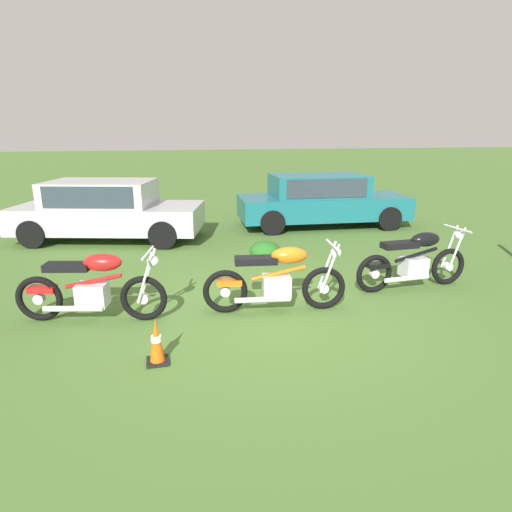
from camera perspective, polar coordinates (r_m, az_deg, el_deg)
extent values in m
plane|color=#476B2D|center=(6.53, 1.65, -7.06)|extent=(120.00, 120.00, 0.00)
torus|color=black|center=(6.28, -14.41, -5.35)|extent=(0.65, 0.23, 0.65)
torus|color=black|center=(6.77, -26.39, -5.01)|extent=(0.65, 0.23, 0.65)
cylinder|color=silver|center=(6.28, -14.41, -5.35)|extent=(0.16, 0.13, 0.14)
cylinder|color=silver|center=(6.77, -26.39, -5.01)|extent=(0.16, 0.13, 0.14)
cylinder|color=silver|center=(6.24, -13.89, -2.26)|extent=(0.27, 0.09, 0.73)
cylinder|color=silver|center=(6.08, -14.26, -2.79)|extent=(0.27, 0.09, 0.73)
cube|color=silver|center=(6.46, -20.51, -4.75)|extent=(0.46, 0.38, 0.32)
cylinder|color=red|center=(6.39, -20.43, -3.07)|extent=(0.78, 0.23, 0.22)
ellipsoid|color=red|center=(6.26, -19.37, -0.79)|extent=(0.57, 0.37, 0.24)
cube|color=black|center=(6.45, -23.36, -1.30)|extent=(0.64, 0.37, 0.10)
cube|color=red|center=(6.70, -26.08, -3.90)|extent=(0.39, 0.26, 0.08)
cylinder|color=silver|center=(6.06, -13.91, 0.42)|extent=(0.17, 0.63, 0.03)
sphere|color=silver|center=(6.08, -13.29, -0.67)|extent=(0.19, 0.19, 0.16)
cylinder|color=silver|center=(6.45, -22.70, -6.35)|extent=(0.80, 0.26, 0.08)
torus|color=black|center=(6.55, 8.79, -4.15)|extent=(0.66, 0.18, 0.65)
torus|color=black|center=(6.35, -4.02, -4.63)|extent=(0.66, 0.18, 0.65)
cylinder|color=silver|center=(6.55, 8.79, -4.15)|extent=(0.15, 0.12, 0.14)
cylinder|color=silver|center=(6.35, -4.02, -4.63)|extent=(0.15, 0.12, 0.14)
cylinder|color=silver|center=(6.54, 9.23, -1.16)|extent=(0.27, 0.07, 0.73)
cylinder|color=silver|center=(6.37, 9.64, -1.63)|extent=(0.27, 0.07, 0.73)
cube|color=silver|center=(6.39, 2.67, -3.94)|extent=(0.44, 0.35, 0.32)
cylinder|color=orange|center=(6.33, 2.96, -2.23)|extent=(0.79, 0.17, 0.22)
ellipsoid|color=orange|center=(6.28, 4.35, 0.09)|extent=(0.55, 0.33, 0.24)
cube|color=black|center=(6.23, -0.02, -0.56)|extent=(0.63, 0.32, 0.10)
cube|color=orange|center=(6.30, -3.50, -3.43)|extent=(0.38, 0.23, 0.08)
cylinder|color=silver|center=(6.38, 9.91, 1.43)|extent=(0.12, 0.64, 0.03)
sphere|color=silver|center=(6.43, 10.37, 0.41)|extent=(0.18, 0.18, 0.16)
cylinder|color=silver|center=(6.27, 0.86, -5.71)|extent=(0.80, 0.19, 0.08)
torus|color=black|center=(8.20, 23.71, -1.26)|extent=(0.64, 0.12, 0.64)
torus|color=black|center=(7.38, 15.14, -2.24)|extent=(0.64, 0.12, 0.64)
cylinder|color=silver|center=(8.20, 23.71, -1.26)|extent=(0.14, 0.11, 0.14)
cylinder|color=silver|center=(7.38, 15.14, -2.24)|extent=(0.14, 0.11, 0.14)
cylinder|color=silver|center=(8.22, 23.90, 1.16)|extent=(0.27, 0.05, 0.73)
cylinder|color=silver|center=(8.09, 24.70, 0.84)|extent=(0.27, 0.05, 0.73)
cube|color=silver|center=(7.76, 19.81, -1.29)|extent=(0.41, 0.32, 0.32)
cylinder|color=black|center=(7.73, 20.13, 0.15)|extent=(0.78, 0.09, 0.22)
ellipsoid|color=black|center=(7.76, 21.20, 2.02)|extent=(0.53, 0.28, 0.24)
cube|color=black|center=(7.49, 18.22, 1.38)|extent=(0.61, 0.27, 0.10)
cube|color=black|center=(7.37, 15.62, -1.16)|extent=(0.37, 0.20, 0.08)
cylinder|color=silver|center=(8.11, 24.77, 3.27)|extent=(0.06, 0.64, 0.03)
sphere|color=silver|center=(8.17, 25.00, 2.47)|extent=(0.17, 0.17, 0.16)
cylinder|color=silver|center=(7.56, 19.05, -2.79)|extent=(0.80, 0.12, 0.08)
cube|color=#B2B5BA|center=(11.19, -18.56, 4.78)|extent=(4.69, 2.86, 0.60)
cube|color=#B2B5BA|center=(11.16, -19.55, 7.68)|extent=(2.74, 2.18, 0.60)
cube|color=#2D3842|center=(11.15, -19.56, 7.78)|extent=(2.40, 2.12, 0.48)
cylinder|color=black|center=(11.61, -10.14, 4.57)|extent=(0.68, 0.38, 0.64)
cylinder|color=black|center=(10.03, -12.01, 2.70)|extent=(0.68, 0.38, 0.64)
cylinder|color=black|center=(12.56, -23.61, 4.33)|extent=(0.68, 0.38, 0.64)
cylinder|color=black|center=(11.11, -27.13, 2.56)|extent=(0.68, 0.38, 0.64)
cube|color=#19606B|center=(12.32, 8.67, 6.37)|extent=(4.69, 2.06, 0.60)
cube|color=#19606B|center=(12.19, 8.11, 9.05)|extent=(2.62, 1.74, 0.60)
cube|color=#2D3842|center=(12.19, 8.11, 9.15)|extent=(2.25, 1.75, 0.48)
cylinder|color=black|center=(13.67, 13.95, 6.04)|extent=(0.65, 0.26, 0.64)
cylinder|color=black|center=(12.22, 16.93, 4.69)|extent=(0.65, 0.26, 0.64)
cylinder|color=black|center=(12.75, 0.65, 5.82)|extent=(0.65, 0.26, 0.64)
cylinder|color=black|center=(11.18, 2.13, 4.38)|extent=(0.65, 0.26, 0.64)
cone|color=#EA590F|center=(5.16, -12.85, -10.73)|extent=(0.18, 0.18, 0.54)
cube|color=black|center=(5.27, -12.67, -13.22)|extent=(0.25, 0.25, 0.03)
cylinder|color=white|center=(5.14, -12.87, -10.46)|extent=(0.12, 0.12, 0.07)
ellipsoid|color=#23611E|center=(8.98, 1.17, 0.70)|extent=(0.64, 0.62, 0.39)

